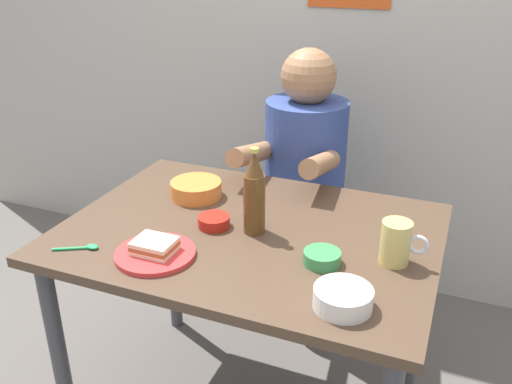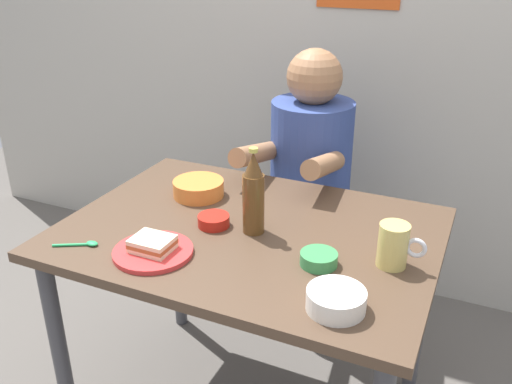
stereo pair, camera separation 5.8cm
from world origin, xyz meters
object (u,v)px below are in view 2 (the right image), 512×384
object	(u,v)px
rice_bowl_white	(336,299)
person_seated	(310,153)
dining_table	(249,256)
sandwich	(152,244)
beer_bottle	(253,195)
stool	(307,245)
beer_mug	(394,245)
plate_orange	(153,252)

from	to	relation	value
rice_bowl_white	person_seated	bearing A→B (deg)	112.75
dining_table	person_seated	distance (m)	0.63
dining_table	sandwich	size ratio (longest dim) A/B	10.00
dining_table	beer_bottle	bearing A→B (deg)	-25.34
person_seated	beer_bottle	bearing A→B (deg)	-86.11
stool	beer_bottle	size ratio (longest dim) A/B	1.72
dining_table	beer_bottle	xyz separation A→B (m)	(0.02, -0.01, 0.21)
sandwich	beer_mug	distance (m)	0.64
person_seated	sandwich	world-z (taller)	person_seated
person_seated	stool	bearing A→B (deg)	90.00
rice_bowl_white	dining_table	bearing A→B (deg)	142.03
person_seated	beer_bottle	world-z (taller)	person_seated
beer_mug	beer_bottle	bearing A→B (deg)	177.39
beer_mug	sandwich	bearing A→B (deg)	-160.73
person_seated	plate_orange	distance (m)	0.87
plate_orange	sandwich	distance (m)	0.02
sandwich	beer_mug	size ratio (longest dim) A/B	0.87
sandwich	rice_bowl_white	world-z (taller)	same
dining_table	stool	world-z (taller)	dining_table
dining_table	person_seated	bearing A→B (deg)	92.23
person_seated	beer_mug	bearing A→B (deg)	-54.91
stool	sandwich	bearing A→B (deg)	-100.04
person_seated	rice_bowl_white	bearing A→B (deg)	-67.25
person_seated	sandwich	size ratio (longest dim) A/B	6.54
person_seated	beer_mug	xyz separation A→B (m)	(0.45, -0.65, 0.03)
beer_mug	beer_bottle	world-z (taller)	beer_bottle
beer_mug	dining_table	bearing A→B (deg)	176.33
person_seated	plate_orange	world-z (taller)	person_seated
person_seated	plate_orange	xyz separation A→B (m)	(-0.15, -0.86, -0.02)
person_seated	beer_mug	world-z (taller)	person_seated
beer_mug	person_seated	bearing A→B (deg)	125.09
person_seated	plate_orange	size ratio (longest dim) A/B	3.27
stool	beer_bottle	world-z (taller)	beer_bottle
sandwich	beer_bottle	xyz separation A→B (m)	(0.20, 0.23, 0.09)
dining_table	rice_bowl_white	distance (m)	0.46
stool	beer_mug	bearing A→B (deg)	-55.37
dining_table	beer_bottle	size ratio (longest dim) A/B	4.20
dining_table	beer_mug	size ratio (longest dim) A/B	8.73
stool	dining_table	bearing A→B (deg)	-87.81
sandwich	dining_table	bearing A→B (deg)	53.42
plate_orange	rice_bowl_white	xyz separation A→B (m)	(0.53, -0.03, 0.02)
plate_orange	person_seated	bearing A→B (deg)	79.83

